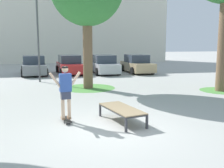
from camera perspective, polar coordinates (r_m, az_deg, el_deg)
ground_plane at (r=7.96m, az=0.45°, el=-9.57°), size 120.00×120.00×0.00m
building_facade at (r=35.19m, az=-14.80°, el=15.14°), size 31.21×4.00×13.05m
skate_box at (r=8.53m, az=2.09°, el=-5.42°), size 1.20×2.03×0.46m
skateboard at (r=8.73m, az=-9.71°, el=-7.50°), size 0.33×0.82×0.09m
skater at (r=8.51m, az=-9.88°, el=-1.06°), size 1.00×0.33×1.69m
grass_patch_near_right at (r=15.21m, az=22.34°, el=-1.31°), size 2.25×2.25×0.01m
grass_patch_mid_back at (r=14.95m, az=-5.09°, el=-0.84°), size 2.98×2.98×0.01m
car_grey at (r=21.84m, az=-16.33°, el=3.73°), size 2.25×4.36×1.50m
car_red at (r=21.88m, az=-9.01°, el=3.98°), size 2.23×4.35×1.50m
car_silver at (r=21.83m, az=-1.62°, el=4.08°), size 2.03×4.26×1.50m
car_tan at (r=22.54m, az=5.35°, el=4.20°), size 2.10×4.29×1.50m
light_post at (r=17.70m, az=-15.62°, el=12.80°), size 0.36×0.36×5.83m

